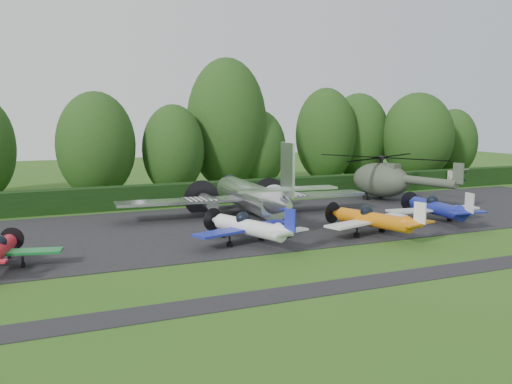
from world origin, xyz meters
name	(u,v)px	position (x,y,z in m)	size (l,w,h in m)	color
ground	(322,254)	(0.00, 0.00, 0.00)	(160.00, 160.00, 0.00)	#2A5819
apron	(254,224)	(0.00, 10.00, 0.00)	(70.00, 18.00, 0.01)	black
taxiway_verge	(383,280)	(0.00, -6.00, 0.00)	(70.00, 2.00, 0.00)	black
hedgerow	(206,203)	(0.00, 21.00, 0.00)	(90.00, 1.60, 2.00)	black
transport_plane	(251,196)	(0.69, 12.08, 1.84)	(20.64, 15.83, 6.62)	silver
light_plane_white	(249,227)	(-3.06, 3.83, 1.17)	(7.32, 7.69, 2.81)	white
light_plane_orange	(374,219)	(5.65, 2.76, 1.17)	(7.31, 7.69, 2.81)	#CF6F0C
light_plane_blue	(437,208)	(12.75, 4.60, 1.19)	(7.44, 7.82, 2.86)	navy
helicopter	(381,177)	(15.94, 15.88, 2.28)	(13.19, 15.44, 4.25)	#384233
sign_board	(458,176)	(29.67, 20.21, 1.38)	(3.62, 0.14, 2.04)	#3F3326
tree_0	(358,136)	(24.76, 32.86, 5.43)	(7.86, 7.86, 10.87)	black
tree_1	(173,150)	(-1.01, 28.03, 4.61)	(6.33, 6.33, 9.24)	black
tree_2	(96,145)	(-8.63, 28.48, 5.21)	(7.63, 7.63, 10.44)	black
tree_4	(326,135)	(19.16, 31.58, 5.68)	(7.35, 7.35, 11.39)	black
tree_6	(417,137)	(30.13, 27.91, 5.43)	(8.83, 8.83, 10.88)	black
tree_8	(227,124)	(5.68, 30.17, 7.15)	(8.80, 8.80, 14.32)	black
tree_9	(258,149)	(9.39, 30.10, 4.36)	(6.38, 6.38, 8.74)	black
tree_10	(453,143)	(38.19, 30.28, 4.45)	(6.23, 6.23, 8.92)	black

